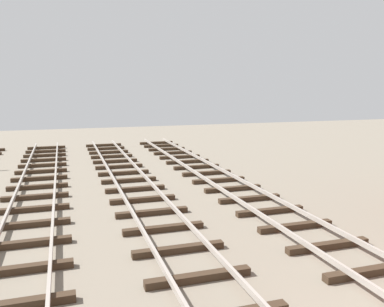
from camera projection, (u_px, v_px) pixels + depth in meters
The scene contains 0 objects.
Camera 1 is at (-5.35, -3.11, 4.38)m, focal length 37.75 mm.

